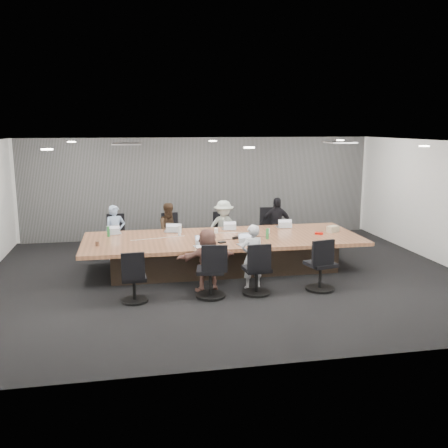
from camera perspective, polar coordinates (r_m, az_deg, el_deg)
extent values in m
cube|color=black|center=(10.59, 0.41, -6.00)|extent=(10.00, 8.00, 0.00)
cube|color=white|center=(10.12, 0.44, 9.33)|extent=(10.00, 8.00, 0.00)
cube|color=silver|center=(14.16, -2.77, 4.18)|extent=(10.00, 0.00, 2.80)
cube|color=silver|center=(6.48, 7.43, -4.40)|extent=(10.00, 0.00, 2.80)
cube|color=silver|center=(12.26, 24.02, 2.11)|extent=(0.00, 8.00, 2.80)
cube|color=slate|center=(14.08, -2.73, 4.14)|extent=(9.80, 0.04, 2.80)
cube|color=black|center=(10.97, -0.10, -3.59)|extent=(4.80, 1.40, 0.66)
cube|color=#985F3F|center=(10.88, -0.10, -1.71)|extent=(6.00, 2.20, 0.08)
imported|color=#86A0C3|center=(12.03, -12.31, -0.97)|extent=(0.54, 0.42, 1.30)
cube|color=#B2B2B7|center=(11.47, -12.38, -1.05)|extent=(0.31, 0.23, 0.02)
imported|color=#342519|center=(12.06, -6.19, -0.69)|extent=(0.74, 0.64, 1.32)
cube|color=#B2B2B7|center=(11.50, -5.96, -0.81)|extent=(0.39, 0.30, 0.02)
imported|color=#9BA69C|center=(12.23, -0.04, -0.41)|extent=(0.89, 0.55, 1.34)
cube|color=#B2B2B7|center=(11.69, 0.47, -0.56)|extent=(0.31, 0.22, 0.02)
imported|color=black|center=(12.54, 5.97, -0.08)|extent=(0.85, 0.46, 1.38)
cube|color=#B2B2B7|center=(12.02, 6.73, -0.30)|extent=(0.34, 0.24, 0.02)
imported|color=brown|center=(9.51, -1.92, -4.12)|extent=(1.18, 0.49, 1.24)
cube|color=#B2B2B7|center=(10.01, -2.42, -2.58)|extent=(0.39, 0.31, 0.02)
imported|color=#B7B9C1|center=(9.68, 3.24, -3.75)|extent=(0.51, 0.39, 1.27)
cube|color=#B2B2B7|center=(10.17, 2.49, -2.35)|extent=(0.37, 0.30, 0.02)
cylinder|color=#287638|center=(11.18, -13.07, -0.85)|extent=(0.08, 0.08, 0.23)
cylinder|color=#287638|center=(10.70, 4.98, -1.12)|extent=(0.07, 0.07, 0.23)
cylinder|color=silver|center=(11.04, -5.11, -0.77)|extent=(0.08, 0.08, 0.22)
cylinder|color=white|center=(11.27, -0.90, -0.76)|extent=(0.10, 0.10, 0.11)
cylinder|color=white|center=(11.29, 5.05, -0.78)|extent=(0.09, 0.09, 0.11)
cylinder|color=brown|center=(10.39, -14.28, -2.18)|extent=(0.10, 0.10, 0.10)
cube|color=black|center=(10.33, -0.23, -2.09)|extent=(0.18, 0.15, 0.03)
cube|color=black|center=(10.99, 3.01, -1.28)|extent=(0.20, 0.17, 0.03)
cube|color=black|center=(10.67, 1.34, -1.59)|extent=(0.15, 0.09, 0.06)
cube|color=tan|center=(11.63, 12.33, -0.56)|extent=(0.30, 0.26, 0.14)
cube|color=red|center=(11.35, 10.81, -1.05)|extent=(0.21, 0.18, 0.04)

